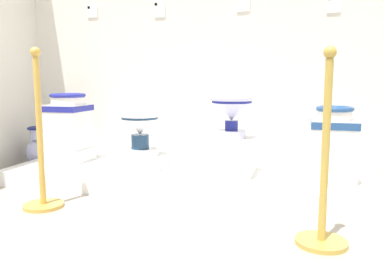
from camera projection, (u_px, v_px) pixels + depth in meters
The scene contains 16 objects.
display_platform at pixel (186, 177), 3.13m from camera, with size 2.92×0.96×0.12m, color white.
plinth_block_rightmost at pixel (70, 154), 3.47m from camera, with size 0.33×0.36×0.11m, color white.
antique_toilet_rightmost at pixel (69, 120), 3.42m from camera, with size 0.32×0.34×0.49m.
plinth_block_slender_white at pixel (141, 161), 3.19m from camera, with size 0.39×0.37×0.11m, color white.
antique_toilet_slender_white at pixel (140, 128), 3.15m from camera, with size 0.32×0.32×0.36m.
plinth_block_tall_cobalt at pixel (231, 156), 2.99m from camera, with size 0.35×0.37×0.28m, color white.
antique_toilet_tall_cobalt at pixel (232, 110), 2.94m from camera, with size 0.33×0.33×0.33m.
plinth_block_squat_floral at pixel (331, 176), 2.75m from camera, with size 0.29×0.35×0.09m, color white.
antique_toilet_squat_floral at pixel (333, 138), 2.72m from camera, with size 0.32×0.29×0.46m.
info_placard_first at pixel (92, 11), 3.70m from camera, with size 0.11×0.01×0.12m.
info_placard_second at pixel (159, 9), 3.51m from camera, with size 0.10×0.01×0.15m.
info_placard_third at pixel (243, 3), 3.30m from camera, with size 0.11×0.01×0.14m.
info_placard_fourth at pixel (334, 4), 3.11m from camera, with size 0.11×0.01×0.14m.
decorative_vase_companion at pixel (38, 149), 3.69m from camera, with size 0.23×0.23×0.40m.
stanchion_post_near_left at pixel (41, 161), 2.54m from camera, with size 0.26×0.26×1.05m.
stanchion_post_near_right at pixel (324, 190), 1.96m from camera, with size 0.27×0.27×1.01m.
Camera 1 is at (2.61, -0.74, 0.85)m, focal length 36.05 mm.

